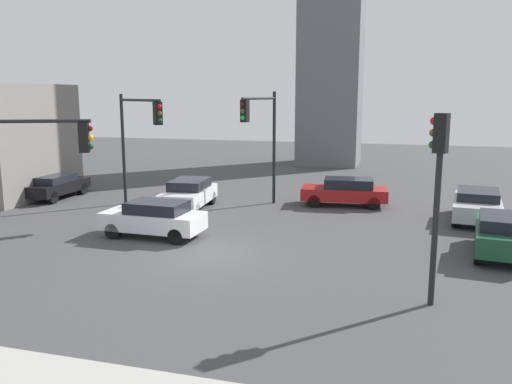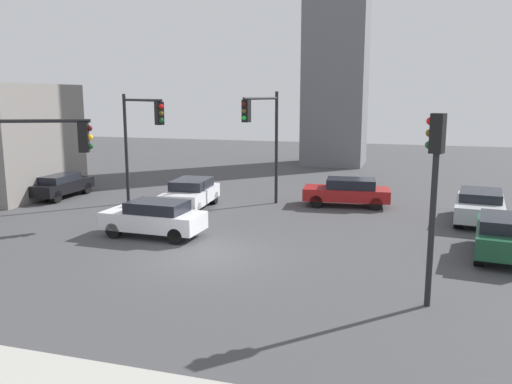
# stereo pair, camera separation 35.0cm
# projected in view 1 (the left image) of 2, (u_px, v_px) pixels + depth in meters

# --- Properties ---
(ground_plane) EXTENTS (90.65, 90.65, 0.00)m
(ground_plane) POSITION_uv_depth(u_px,v_px,m) (206.00, 256.00, 18.24)
(ground_plane) COLOR #424244
(traffic_light_0) EXTENTS (3.75, 1.78, 4.97)m
(traffic_light_0) POSITION_uv_depth(u_px,v_px,m) (28.00, 155.00, 17.32)
(traffic_light_0) COLOR black
(traffic_light_0) RESTS_ON ground_plane
(traffic_light_1) EXTENTS (0.49, 0.41, 5.05)m
(traffic_light_1) POSITION_uv_depth(u_px,v_px,m) (438.00, 174.00, 13.38)
(traffic_light_1) COLOR black
(traffic_light_1) RESTS_ON ground_plane
(traffic_light_2) EXTENTS (0.86, 3.49, 5.68)m
(traffic_light_2) POSITION_uv_depth(u_px,v_px,m) (261.00, 127.00, 25.14)
(traffic_light_2) COLOR black
(traffic_light_2) RESTS_ON ground_plane
(traffic_light_3) EXTENTS (3.58, 2.90, 5.56)m
(traffic_light_3) POSITION_uv_depth(u_px,v_px,m) (139.00, 128.00, 24.59)
(traffic_light_3) COLOR black
(traffic_light_3) RESTS_ON ground_plane
(car_0) EXTENTS (4.39, 2.14, 1.39)m
(car_0) POSITION_uv_depth(u_px,v_px,m) (345.00, 191.00, 26.42)
(car_0) COLOR maroon
(car_0) RESTS_ON ground_plane
(car_1) EXTENTS (2.39, 4.46, 1.38)m
(car_1) POSITION_uv_depth(u_px,v_px,m) (477.00, 205.00, 23.15)
(car_1) COLOR #ADB2B7
(car_1) RESTS_ON ground_plane
(car_2) EXTENTS (4.00, 1.82, 1.42)m
(car_2) POSITION_uv_depth(u_px,v_px,m) (154.00, 218.00, 20.58)
(car_2) COLOR silver
(car_2) RESTS_ON ground_plane
(car_3) EXTENTS (2.15, 4.20, 1.44)m
(car_3) POSITION_uv_depth(u_px,v_px,m) (189.00, 194.00, 25.65)
(car_3) COLOR silver
(car_3) RESTS_ON ground_plane
(car_4) EXTENTS (2.08, 4.19, 1.46)m
(car_4) POSITION_uv_depth(u_px,v_px,m) (501.00, 234.00, 18.16)
(car_4) COLOR #19472D
(car_4) RESTS_ON ground_plane
(car_5) EXTENTS (1.69, 4.05, 1.28)m
(car_5) POSITION_uv_depth(u_px,v_px,m) (56.00, 186.00, 28.31)
(car_5) COLOR black
(car_5) RESTS_ON ground_plane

